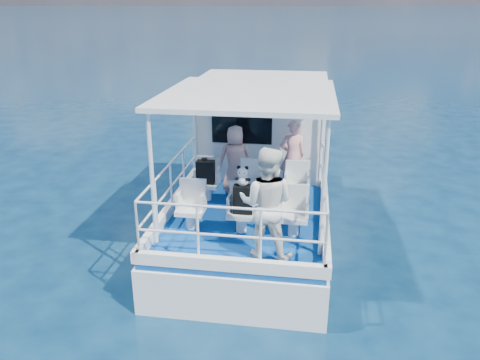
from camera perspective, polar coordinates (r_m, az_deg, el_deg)
name	(u,v)px	position (r m, az deg, el deg)	size (l,w,h in m)	color
ground	(249,246)	(9.62, 1.15, -8.08)	(2000.00, 2000.00, 0.00)	#08223D
hull	(255,225)	(10.51, 1.87, -5.49)	(3.00, 7.00, 1.60)	white
deck	(256,190)	(10.16, 1.92, -1.18)	(2.90, 6.90, 0.10)	navy
cabin	(263,124)	(11.04, 2.80, 6.87)	(2.85, 2.00, 2.20)	white
canopy	(249,94)	(8.37, 1.12, 10.42)	(3.00, 3.20, 0.08)	white
canopy_posts	(248,157)	(8.60, 1.02, 2.87)	(2.77, 2.97, 2.20)	white
railings	(246,193)	(8.50, 0.70, -1.65)	(2.84, 3.59, 1.00)	white
seat_port_fwd	(207,191)	(9.48, -4.05, -1.31)	(0.48, 0.46, 0.38)	silver
seat_center_fwd	(251,193)	(9.33, 1.35, -1.62)	(0.48, 0.46, 0.38)	silver
seat_stbd_fwd	(296,196)	(9.27, 6.88, -1.93)	(0.48, 0.46, 0.38)	silver
seat_port_aft	(191,218)	(8.32, -5.98, -4.62)	(0.48, 0.46, 0.38)	silver
seat_center_aft	(241,221)	(8.16, 0.18, -5.05)	(0.48, 0.46, 0.38)	silver
seat_stbd_aft	(293,225)	(8.09, 6.53, -5.44)	(0.48, 0.46, 0.38)	silver
passenger_port_fwd	(235,160)	(9.67, -0.56, 2.51)	(0.53, 0.38, 1.43)	#DF9D90
passenger_stbd_fwd	(292,156)	(9.82, 6.40, 2.93)	(0.55, 0.36, 1.52)	pink
passenger_stbd_aft	(266,204)	(7.11, 3.23, -2.90)	(0.87, 0.68, 1.78)	white
backpack_port	(205,172)	(9.28, -4.23, 0.98)	(0.35, 0.20, 0.46)	black
backpack_center	(243,199)	(7.93, 0.41, -2.38)	(0.33, 0.19, 0.49)	black
compact_camera	(204,159)	(9.21, -4.36, 2.56)	(0.10, 0.06, 0.06)	black
panda	(243,176)	(7.80, 0.33, 0.52)	(0.22, 0.18, 0.34)	white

